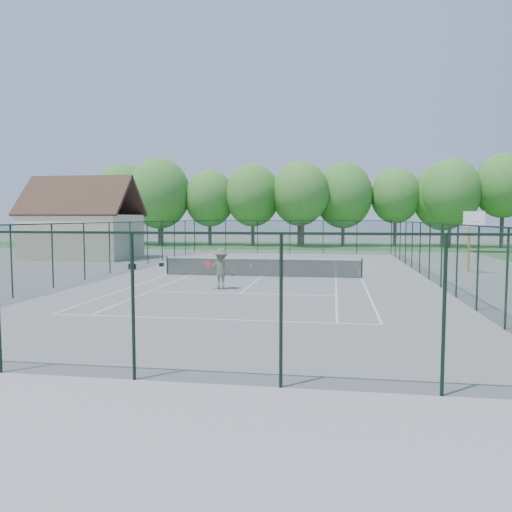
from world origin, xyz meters
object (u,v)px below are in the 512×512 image
Objects in this scene: tennis_net at (262,266)px; sports_bag_a at (132,267)px; tennis_player at (221,269)px; basketball_goal at (472,230)px.

tennis_net reaches higher than sports_bag_a.
tennis_player is (-1.13, -5.15, 0.36)m from tennis_net.
basketball_goal reaches higher than tennis_net.
sports_bag_a is 10.74m from tennis_player.
sports_bag_a is (-20.70, -1.22, -2.40)m from basketball_goal.
tennis_player is at bearing -26.99° from sports_bag_a.
tennis_net is 5.29m from tennis_player.
basketball_goal is at bearing 21.69° from sports_bag_a.
tennis_net is 5.02× the size of tennis_player.
basketball_goal reaches higher than sports_bag_a.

